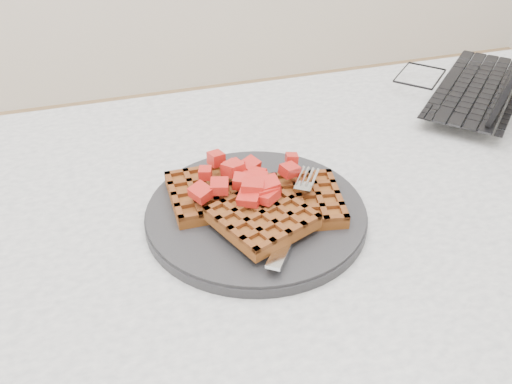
# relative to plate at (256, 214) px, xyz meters

# --- Properties ---
(table) EXTENTS (1.20, 0.80, 0.75)m
(table) POSITION_rel_plate_xyz_m (0.06, -0.03, -0.12)
(table) COLOR silver
(table) RESTS_ON ground
(plate) EXTENTS (0.26, 0.26, 0.02)m
(plate) POSITION_rel_plate_xyz_m (0.00, 0.00, 0.00)
(plate) COLOR black
(plate) RESTS_ON table
(waffles) EXTENTS (0.20, 0.19, 0.03)m
(waffles) POSITION_rel_plate_xyz_m (0.00, -0.00, 0.02)
(waffles) COLOR brown
(waffles) RESTS_ON plate
(strawberry_pile) EXTENTS (0.15, 0.15, 0.02)m
(strawberry_pile) POSITION_rel_plate_xyz_m (0.00, 0.00, 0.05)
(strawberry_pile) COLOR #9F0300
(strawberry_pile) RESTS_ON waffles
(fork) EXTENTS (0.12, 0.16, 0.02)m
(fork) POSITION_rel_plate_xyz_m (0.04, -0.04, 0.02)
(fork) COLOR silver
(fork) RESTS_ON plate
(laptop) EXTENTS (0.36, 0.36, 0.21)m
(laptop) POSITION_rel_plate_xyz_m (0.43, 0.21, 0.03)
(laptop) COLOR black
(laptop) RESTS_ON table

